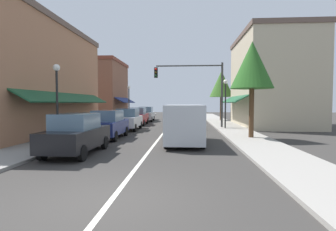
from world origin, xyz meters
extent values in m
plane|color=#33302D|center=(0.00, 18.00, 0.00)|extent=(80.00, 80.00, 0.00)
cube|color=gray|center=(-5.50, 18.00, 0.06)|extent=(2.60, 56.00, 0.12)
cube|color=gray|center=(5.50, 18.00, 0.06)|extent=(2.60, 56.00, 0.12)
cube|color=silver|center=(0.00, 18.00, 0.00)|extent=(0.14, 52.00, 0.01)
cube|color=#9E6B4C|center=(-8.89, 12.00, 3.76)|extent=(4.18, 14.00, 7.52)
cube|color=brown|center=(-8.89, 12.00, 7.72)|extent=(4.38, 14.20, 0.40)
cube|color=slate|center=(-6.86, 12.00, 1.40)|extent=(0.08, 10.64, 1.80)
cube|color=#194C2D|center=(-6.25, 12.00, 2.60)|extent=(1.27, 11.76, 0.73)
cube|color=slate|center=(-6.86, 8.92, 5.42)|extent=(0.08, 1.10, 1.30)
cube|color=slate|center=(-6.86, 15.08, 5.42)|extent=(0.08, 1.10, 1.30)
cube|color=#BCAD8E|center=(9.80, 20.00, 4.14)|extent=(5.99, 10.00, 8.28)
cube|color=brown|center=(9.80, 20.00, 8.48)|extent=(6.19, 10.20, 0.40)
cube|color=slate|center=(6.86, 20.00, 1.40)|extent=(0.08, 7.60, 1.80)
cube|color=#194C2D|center=(6.25, 20.00, 2.60)|extent=(1.27, 8.40, 0.73)
cube|color=slate|center=(6.86, 17.80, 5.96)|extent=(0.08, 1.10, 1.30)
cube|color=slate|center=(6.86, 22.20, 5.96)|extent=(0.08, 1.10, 1.30)
cube|color=brown|center=(-9.51, 28.00, 3.63)|extent=(5.41, 8.00, 7.27)
cube|color=brown|center=(-9.51, 28.00, 7.47)|extent=(5.61, 8.20, 0.40)
cube|color=slate|center=(-6.86, 28.00, 1.40)|extent=(0.08, 6.08, 1.80)
cube|color=navy|center=(-6.25, 28.00, 2.60)|extent=(1.27, 6.72, 0.73)
cube|color=slate|center=(-6.86, 26.24, 5.23)|extent=(0.08, 1.10, 1.30)
cube|color=slate|center=(-6.86, 29.76, 5.23)|extent=(0.08, 1.10, 1.30)
cube|color=black|center=(-3.04, 5.23, 0.71)|extent=(1.74, 4.11, 0.80)
cube|color=slate|center=(-3.04, 5.13, 1.44)|extent=(1.53, 2.01, 0.66)
cylinder|color=black|center=(-3.83, 6.59, 0.31)|extent=(0.20, 0.62, 0.62)
cylinder|color=black|center=(-2.25, 6.58, 0.31)|extent=(0.20, 0.62, 0.62)
cylinder|color=black|center=(-3.84, 3.88, 0.31)|extent=(0.20, 0.62, 0.62)
cylinder|color=black|center=(-2.26, 3.87, 0.31)|extent=(0.20, 0.62, 0.62)
cube|color=navy|center=(-3.18, 10.31, 0.71)|extent=(1.73, 4.11, 0.80)
cube|color=slate|center=(-3.18, 10.21, 1.44)|extent=(1.53, 2.01, 0.66)
cylinder|color=black|center=(-3.97, 11.67, 0.31)|extent=(0.20, 0.62, 0.62)
cylinder|color=black|center=(-2.39, 11.66, 0.31)|extent=(0.20, 0.62, 0.62)
cylinder|color=black|center=(-3.98, 8.96, 0.31)|extent=(0.20, 0.62, 0.62)
cylinder|color=black|center=(-2.40, 8.96, 0.31)|extent=(0.20, 0.62, 0.62)
cube|color=silver|center=(-3.07, 15.51, 0.71)|extent=(1.76, 4.12, 0.80)
cube|color=slate|center=(-3.07, 15.41, 1.44)|extent=(1.54, 2.01, 0.66)
cylinder|color=black|center=(-3.88, 16.85, 0.31)|extent=(0.21, 0.62, 0.62)
cylinder|color=black|center=(-2.29, 16.87, 0.31)|extent=(0.21, 0.62, 0.62)
cylinder|color=black|center=(-3.85, 14.15, 0.31)|extent=(0.21, 0.62, 0.62)
cylinder|color=black|center=(-2.27, 14.16, 0.31)|extent=(0.21, 0.62, 0.62)
cube|color=maroon|center=(-3.23, 20.41, 0.71)|extent=(1.78, 4.12, 0.80)
cube|color=slate|center=(-3.23, 20.31, 1.44)|extent=(1.55, 2.02, 0.66)
cylinder|color=black|center=(-4.04, 21.76, 0.31)|extent=(0.21, 0.62, 0.62)
cylinder|color=black|center=(-2.46, 21.78, 0.31)|extent=(0.21, 0.62, 0.62)
cylinder|color=black|center=(-4.00, 19.05, 0.31)|extent=(0.21, 0.62, 0.62)
cylinder|color=black|center=(-2.42, 19.07, 0.31)|extent=(0.21, 0.62, 0.62)
cube|color=#B7BABF|center=(-3.19, 25.72, 0.71)|extent=(1.82, 4.14, 0.80)
cube|color=slate|center=(-3.19, 25.62, 1.44)|extent=(1.57, 2.04, 0.66)
cylinder|color=black|center=(-4.01, 27.05, 0.31)|extent=(0.22, 0.62, 0.62)
cylinder|color=black|center=(-2.43, 27.09, 0.31)|extent=(0.22, 0.62, 0.62)
cylinder|color=black|center=(-3.95, 24.35, 0.31)|extent=(0.22, 0.62, 0.62)
cylinder|color=black|center=(-2.36, 24.39, 0.31)|extent=(0.22, 0.62, 0.62)
cube|color=#B2B7BC|center=(1.60, 8.50, 1.17)|extent=(2.01, 5.02, 1.90)
cube|color=slate|center=(1.58, 10.90, 1.59)|extent=(1.73, 0.29, 0.84)
cube|color=black|center=(1.58, 11.08, 0.48)|extent=(1.86, 0.22, 0.24)
cylinder|color=black|center=(0.70, 10.04, 0.36)|extent=(0.25, 0.72, 0.72)
cylinder|color=black|center=(2.47, 10.06, 0.36)|extent=(0.25, 0.72, 0.72)
cylinder|color=black|center=(0.73, 6.94, 0.36)|extent=(0.25, 0.72, 0.72)
cylinder|color=black|center=(2.50, 6.96, 0.36)|extent=(0.25, 0.72, 0.72)
cylinder|color=#333333|center=(4.80, 17.42, 2.87)|extent=(0.18, 0.18, 5.74)
cylinder|color=#333333|center=(1.91, 17.42, 5.49)|extent=(5.77, 0.12, 0.12)
cube|color=black|center=(-0.97, 17.24, 4.89)|extent=(0.30, 0.24, 0.90)
sphere|color=red|center=(-0.97, 17.11, 5.17)|extent=(0.20, 0.20, 0.20)
sphere|color=#3D2D0C|center=(-0.97, 17.11, 4.89)|extent=(0.20, 0.20, 0.20)
sphere|color=#0C3316|center=(-0.97, 17.11, 4.61)|extent=(0.20, 0.20, 0.20)
cylinder|color=black|center=(-5.12, 7.63, 1.95)|extent=(0.12, 0.12, 3.91)
sphere|color=white|center=(-5.12, 7.63, 4.09)|extent=(0.36, 0.36, 0.36)
cylinder|color=black|center=(4.96, 16.45, 1.91)|extent=(0.12, 0.12, 3.81)
sphere|color=white|center=(4.96, 16.45, 3.99)|extent=(0.36, 0.36, 0.36)
cylinder|color=black|center=(-4.86, 23.85, 1.93)|extent=(0.12, 0.12, 3.85)
sphere|color=white|center=(-4.86, 23.85, 4.03)|extent=(0.36, 0.36, 0.36)
cylinder|color=#4C331E|center=(5.69, 10.61, 1.75)|extent=(0.30, 0.30, 3.50)
cone|color=#285B21|center=(5.69, 10.61, 4.54)|extent=(2.60, 2.60, 2.86)
cylinder|color=#4C331E|center=(5.94, 26.65, 1.70)|extent=(0.30, 0.30, 3.40)
cone|color=#386626|center=(5.94, 26.65, 4.56)|extent=(2.88, 2.88, 3.16)
camera|label=1|loc=(1.71, -5.82, 2.23)|focal=28.10mm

